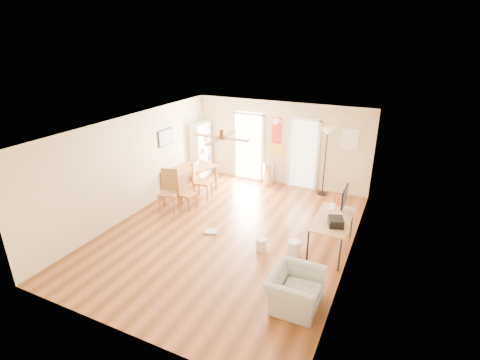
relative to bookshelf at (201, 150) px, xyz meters
The scene contains 29 objects.
floor 4.02m from the bookshelf, 49.39° to the right, with size 7.00×7.00×0.00m, color brown.
ceiling 4.27m from the bookshelf, 49.39° to the right, with size 5.50×7.00×0.00m, color silver, non-canonical shape.
wall_back 2.63m from the bookshelf, 11.66° to the left, with size 5.50×0.04×2.60m, color beige, non-canonical shape.
wall_front 6.97m from the bookshelf, 68.50° to the right, with size 5.50×0.04×2.60m, color beige, non-canonical shape.
wall_left 3.01m from the bookshelf, 93.85° to the right, with size 0.04×7.00×2.60m, color beige, non-canonical shape.
wall_right 6.09m from the bookshelf, 29.30° to the right, with size 0.04×7.00×2.60m, color beige, non-canonical shape.
crown_molding 4.25m from the bookshelf, 49.39° to the right, with size 5.50×7.00×0.08m, color white, non-canonical shape.
kitchen_doorway 1.59m from the bookshelf, 18.82° to the left, with size 0.90×0.10×2.10m, color white, non-canonical shape.
bathroom_doorway 3.34m from the bookshelf, ahead, with size 0.80×0.10×2.10m, color white, non-canonical shape.
wall_decal 2.56m from the bookshelf, 11.79° to the left, with size 0.46×0.03×1.10m, color red.
ac_grille 4.70m from the bookshelf, ahead, with size 0.50×0.04×0.60m, color white.
framed_poster 1.77m from the bookshelf, 96.35° to the right, with size 0.04×0.66×0.48m, color black.
ceiling_fan 4.42m from the bookshelf, 52.08° to the right, with size 1.24×1.24×0.20m, color #593819, non-canonical shape.
bookshelf is the anchor object (origin of this frame).
dining_table 1.48m from the bookshelf, 73.19° to the right, with size 0.92×1.53×0.77m, color #9D6532, non-canonical shape.
dining_chair_right_a 1.81m from the bookshelf, 57.60° to the right, with size 0.45×0.45×1.09m, color #AA7737, non-canonical shape.
dining_chair_right_b 2.50m from the bookshelf, 67.33° to the right, with size 0.38×0.38×0.93m, color #A46A35, non-canonical shape.
dining_chair_near 2.65m from the bookshelf, 78.45° to the right, with size 0.46×0.46×1.11m, color #AD7538, non-canonical shape.
trash_can 2.37m from the bookshelf, ahead, with size 0.32×0.32×0.70m, color silver.
torchiere_lamp 4.03m from the bookshelf, ahead, with size 0.38×0.38×2.00m, color black, non-canonical shape.
computer_desk 5.59m from the bookshelf, 28.78° to the right, with size 0.73×1.47×0.79m, color tan, non-canonical shape.
imac 5.51m from the bookshelf, 24.21° to the right, with size 0.08×0.61×0.57m, color black, non-canonical shape.
keyboard 5.21m from the bookshelf, 24.33° to the right, with size 0.13×0.40×0.01m, color silver.
printer 5.82m from the bookshelf, 30.81° to the right, with size 0.29×0.34×0.17m, color black.
orange_bottle 5.24m from the bookshelf, 22.32° to the right, with size 0.08×0.08×0.25m, color #FA4B16.
wastebasket_a 4.89m from the bookshelf, 43.36° to the right, with size 0.23×0.23×0.27m, color silver.
wastebasket_b 5.34m from the bookshelf, 37.03° to the right, with size 0.28×0.28×0.32m, color silver.
floor_cloth 3.90m from the bookshelf, 55.82° to the right, with size 0.31×0.24×0.04m, color #9A9A95.
armchair 6.67m from the bookshelf, 44.94° to the right, with size 0.98×0.85×0.63m, color #9D9D98.
Camera 1 is at (3.46, -6.71, 4.42)m, focal length 26.99 mm.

